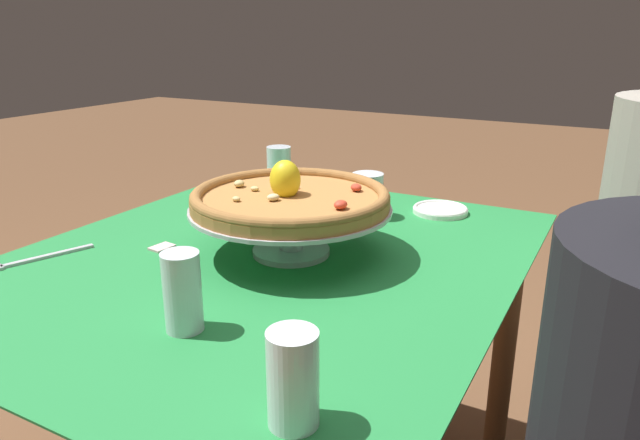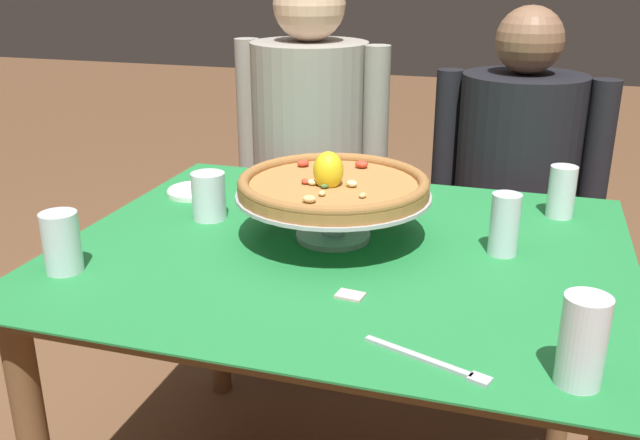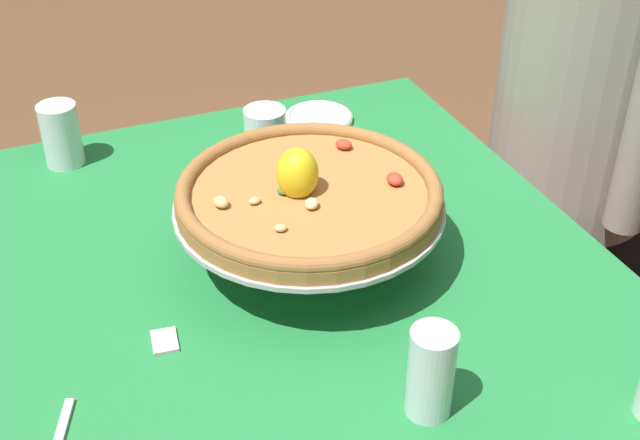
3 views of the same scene
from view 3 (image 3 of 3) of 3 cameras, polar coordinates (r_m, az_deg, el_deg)
name	(u,v)px [view 3 (image 3 of 3)]	position (r m, az deg, el deg)	size (l,w,h in m)	color
dining_table	(296,325)	(1.39, -1.63, -7.10)	(1.18, 1.00, 0.73)	brown
pizza_stand	(309,217)	(1.31, -0.73, 0.22)	(0.42, 0.42, 0.10)	#B7B7C1
pizza	(309,192)	(1.29, -0.78, 1.88)	(0.41, 0.41, 0.10)	#AD753D
water_glass_side_right	(430,377)	(1.08, 7.49, -10.51)	(0.06, 0.06, 0.13)	silver
water_glass_side_left	(266,141)	(1.59, -3.71, 5.40)	(0.08, 0.08, 0.11)	white
water_glass_front_left	(62,138)	(1.66, -17.10, 5.36)	(0.07, 0.07, 0.12)	silver
side_plate	(318,118)	(1.75, -0.10, 6.94)	(0.14, 0.14, 0.02)	white
sugar_packet	(165,341)	(1.22, -10.48, -8.06)	(0.05, 0.04, 0.01)	beige
diner_left	(574,139)	(1.95, 16.85, 5.29)	(0.53, 0.42, 1.29)	black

